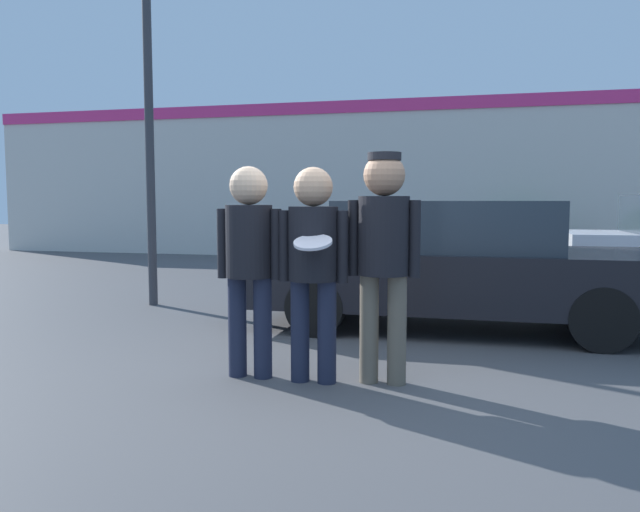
% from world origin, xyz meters
% --- Properties ---
extents(ground_plane, '(56.00, 56.00, 0.00)m').
position_xyz_m(ground_plane, '(0.00, 0.00, 0.00)').
color(ground_plane, '#4C4C4F').
extents(storefront_building, '(24.00, 0.22, 3.91)m').
position_xyz_m(storefront_building, '(0.00, 10.82, 1.99)').
color(storefront_building, silver).
rests_on(storefront_building, ground).
extents(person_left, '(0.55, 0.38, 1.72)m').
position_xyz_m(person_left, '(-0.57, 0.09, 1.03)').
color(person_left, '#1E2338').
rests_on(person_left, ground).
extents(person_middle_with_frisbee, '(0.56, 0.62, 1.70)m').
position_xyz_m(person_middle_with_frisbee, '(-0.03, 0.06, 1.03)').
color(person_middle_with_frisbee, '#1E2338').
rests_on(person_middle_with_frisbee, ground).
extents(person_right, '(0.57, 0.40, 1.81)m').
position_xyz_m(person_right, '(0.51, 0.17, 1.11)').
color(person_right, '#665B4C').
rests_on(person_right, ground).
extents(parked_car_near, '(4.56, 1.92, 1.44)m').
position_xyz_m(parked_car_near, '(0.96, 2.55, 0.73)').
color(parked_car_near, black).
rests_on(parked_car_near, ground).
extents(shrub, '(1.34, 1.34, 1.34)m').
position_xyz_m(shrub, '(2.19, 9.96, 0.67)').
color(shrub, '#285B2D').
rests_on(shrub, ground).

